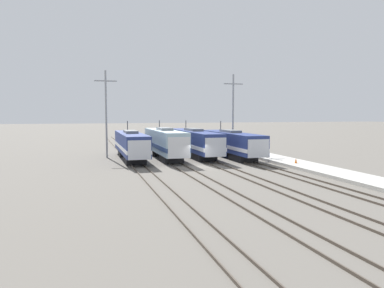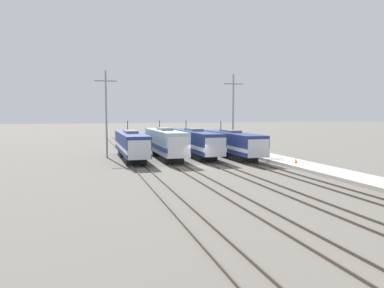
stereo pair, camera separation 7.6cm
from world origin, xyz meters
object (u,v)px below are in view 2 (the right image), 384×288
(locomotive_center_left, at_px, (165,143))
(traffic_cone, at_px, (296,161))
(locomotive_center_right, at_px, (194,142))
(catenary_tower_left, at_px, (106,111))
(locomotive_far_right, at_px, (232,143))
(locomotive_far_left, at_px, (131,145))
(catenary_tower_right, at_px, (233,112))

(locomotive_center_left, relative_size, traffic_cone, 28.58)
(locomotive_center_right, distance_m, catenary_tower_left, 13.29)
(locomotive_far_right, bearing_deg, traffic_cone, -68.32)
(traffic_cone, bearing_deg, locomotive_center_left, 139.37)
(locomotive_far_left, relative_size, catenary_tower_left, 1.40)
(locomotive_far_right, xyz_separation_m, traffic_cone, (4.07, -10.23, -1.36))
(locomotive_center_left, relative_size, catenary_tower_left, 1.37)
(locomotive_center_left, relative_size, locomotive_center_right, 0.86)
(locomotive_center_left, height_order, traffic_cone, locomotive_center_left)
(locomotive_far_left, xyz_separation_m, catenary_tower_right, (16.15, 3.53, 4.49))
(catenary_tower_left, bearing_deg, locomotive_center_left, -24.92)
(catenary_tower_left, bearing_deg, locomotive_far_left, -49.28)
(locomotive_center_right, bearing_deg, catenary_tower_right, 16.01)
(locomotive_far_left, height_order, locomotive_far_right, locomotive_far_left)
(catenary_tower_left, height_order, traffic_cone, catenary_tower_left)
(locomotive_far_right, distance_m, catenary_tower_right, 6.96)
(catenary_tower_left, relative_size, catenary_tower_right, 1.00)
(traffic_cone, bearing_deg, catenary_tower_right, 97.26)
(locomotive_center_left, distance_m, locomotive_far_right, 9.43)
(locomotive_far_left, bearing_deg, traffic_cone, -32.59)
(catenary_tower_left, xyz_separation_m, traffic_cone, (21.11, -15.08, -5.87))
(traffic_cone, bearing_deg, locomotive_center_right, 123.65)
(locomotive_center_left, xyz_separation_m, locomotive_far_right, (9.34, -1.27, -0.18))
(catenary_tower_left, height_order, catenary_tower_right, same)
(locomotive_center_left, bearing_deg, catenary_tower_left, 155.08)
(locomotive_center_left, height_order, catenary_tower_right, catenary_tower_right)
(catenary_tower_left, xyz_separation_m, catenary_tower_right, (19.19, 0.00, 0.00))
(locomotive_center_left, distance_m, locomotive_center_right, 4.94)
(locomotive_far_left, relative_size, locomotive_far_right, 0.94)
(locomotive_far_left, xyz_separation_m, locomotive_center_right, (9.34, 1.57, 0.06))
(locomotive_far_left, distance_m, catenary_tower_right, 17.13)
(locomotive_far_right, bearing_deg, locomotive_center_left, 172.25)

